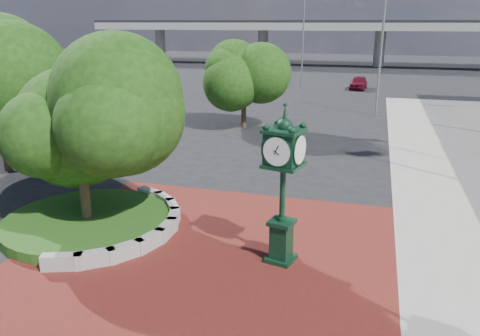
% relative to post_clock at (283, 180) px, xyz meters
% --- Properties ---
extents(ground, '(200.00, 200.00, 0.00)m').
position_rel_post_clock_xyz_m(ground, '(-2.43, 0.58, -2.77)').
color(ground, black).
rests_on(ground, ground).
extents(plaza, '(12.00, 12.00, 0.04)m').
position_rel_post_clock_xyz_m(plaza, '(-2.43, -0.42, -2.75)').
color(plaza, maroon).
rests_on(plaza, ground).
extents(planter_wall, '(2.96, 6.77, 0.54)m').
position_rel_post_clock_xyz_m(planter_wall, '(-5.14, 0.58, -2.50)').
color(planter_wall, '#9E9B93').
rests_on(planter_wall, ground).
extents(grass_bed, '(6.10, 6.10, 0.40)m').
position_rel_post_clock_xyz_m(grass_bed, '(-7.43, 0.58, -2.57)').
color(grass_bed, '#204814').
rests_on(grass_bed, ground).
extents(overpass, '(90.00, 12.00, 7.50)m').
position_rel_post_clock_xyz_m(overpass, '(-2.65, 70.58, 3.77)').
color(overpass, '#9E9B93').
rests_on(overpass, ground).
extents(tree_planter, '(5.20, 5.20, 6.33)m').
position_rel_post_clock_xyz_m(tree_planter, '(-7.43, 0.58, 0.96)').
color(tree_planter, '#38281C').
rests_on(tree_planter, ground).
extents(tree_street, '(4.40, 4.40, 5.45)m').
position_rel_post_clock_xyz_m(tree_street, '(-6.43, 18.58, 0.47)').
color(tree_street, '#38281C').
rests_on(tree_street, ground).
extents(post_clock, '(1.22, 1.22, 5.04)m').
position_rel_post_clock_xyz_m(post_clock, '(0.00, 0.00, 0.00)').
color(post_clock, black).
rests_on(post_clock, ground).
extents(parked_car, '(1.98, 4.34, 1.44)m').
position_rel_post_clock_xyz_m(parked_car, '(0.58, 41.50, -2.04)').
color(parked_car, maroon).
rests_on(parked_car, ground).
extents(street_lamp_near, '(2.20, 0.41, 9.80)m').
position_rel_post_clock_xyz_m(street_lamp_near, '(2.88, 25.90, 2.98)').
color(street_lamp_near, slate).
rests_on(street_lamp_near, ground).
extents(street_lamp_far, '(2.17, 0.63, 9.75)m').
position_rel_post_clock_xyz_m(street_lamp_far, '(-5.45, 40.05, 2.95)').
color(street_lamp_far, slate).
rests_on(street_lamp_far, ground).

